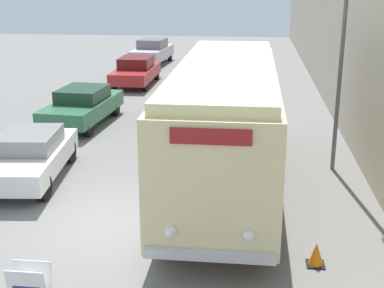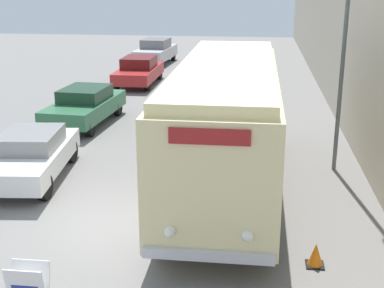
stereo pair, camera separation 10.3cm
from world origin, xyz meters
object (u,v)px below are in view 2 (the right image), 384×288
parked_car_near (31,155)px  parked_car_far (139,71)px  vintage_bus (226,119)px  streetlamp (348,0)px  parked_car_mid (85,105)px  traffic_cone (316,255)px  parked_car_distant (156,51)px

parked_car_near → parked_car_far: parked_car_far is taller
vintage_bus → streetlamp: 4.66m
parked_car_near → streetlamp: bearing=6.1°
streetlamp → vintage_bus: bearing=-149.9°
streetlamp → parked_car_near: 9.71m
parked_car_near → parked_car_mid: (-0.32, 5.85, 0.03)m
parked_car_mid → traffic_cone: (7.82, -9.74, -0.51)m
parked_car_near → parked_car_far: bearing=83.9°
parked_car_mid → parked_car_distant: parked_car_distant is taller
streetlamp → parked_car_mid: streetlamp is taller
vintage_bus → parked_car_far: 14.88m
parked_car_far → traffic_cone: parked_car_far is taller
parked_car_mid → parked_car_far: parked_car_far is taller
streetlamp → parked_car_far: size_ratio=1.68×
parked_car_near → parked_car_mid: 5.86m
parked_car_mid → parked_car_near: bearing=-82.5°
parked_car_near → vintage_bus: bearing=-5.8°
parked_car_mid → parked_car_far: 7.97m
parked_car_far → streetlamp: bearing=-54.1°
vintage_bus → parked_car_mid: 8.30m
vintage_bus → traffic_cone: bearing=-62.3°
parked_car_distant → vintage_bus: bearing=-69.7°
streetlamp → traffic_cone: streetlamp is taller
vintage_bus → parked_car_distant: 21.51m
vintage_bus → traffic_cone: size_ratio=20.49×
parked_car_near → parked_car_distant: 20.69m
parked_car_mid → parked_car_far: size_ratio=1.00×
parked_car_mid → parked_car_distant: 14.84m
parked_car_mid → vintage_bus: bearing=-41.0°
vintage_bus → parked_car_distant: (-5.82, 20.68, -1.11)m
parked_car_distant → traffic_cone: size_ratio=9.75×
vintage_bus → parked_car_distant: bearing=105.7°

